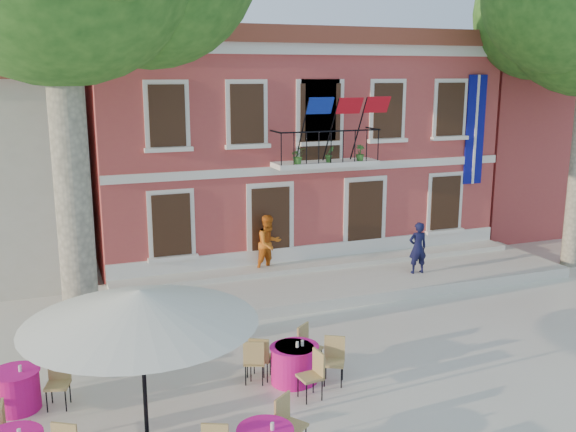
{
  "coord_description": "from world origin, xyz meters",
  "views": [
    {
      "loc": [
        -5.75,
        -11.91,
        6.14
      ],
      "look_at": [
        0.04,
        3.5,
        2.47
      ],
      "focal_mm": 40.0,
      "sensor_mm": 36.0,
      "label": 1
    }
  ],
  "objects_px": {
    "pedestrian_navy": "(418,248)",
    "cafe_table_3": "(16,388)",
    "pedestrian_orange": "(269,244)",
    "patio_umbrella": "(140,307)",
    "cafe_table_1": "(292,363)",
    "cafe_table_4": "(297,362)"
  },
  "relations": [
    {
      "from": "pedestrian_navy",
      "to": "cafe_table_1",
      "type": "height_order",
      "value": "pedestrian_navy"
    },
    {
      "from": "pedestrian_navy",
      "to": "cafe_table_4",
      "type": "distance_m",
      "value": 7.34
    },
    {
      "from": "cafe_table_1",
      "to": "cafe_table_4",
      "type": "height_order",
      "value": "same"
    },
    {
      "from": "patio_umbrella",
      "to": "cafe_table_3",
      "type": "bearing_deg",
      "value": 133.69
    },
    {
      "from": "patio_umbrella",
      "to": "cafe_table_1",
      "type": "height_order",
      "value": "patio_umbrella"
    },
    {
      "from": "cafe_table_1",
      "to": "cafe_table_4",
      "type": "xyz_separation_m",
      "value": [
        0.12,
        0.03,
        -0.01
      ]
    },
    {
      "from": "cafe_table_1",
      "to": "cafe_table_4",
      "type": "distance_m",
      "value": 0.13
    },
    {
      "from": "pedestrian_orange",
      "to": "pedestrian_navy",
      "type": "bearing_deg",
      "value": -40.1
    },
    {
      "from": "pedestrian_orange",
      "to": "cafe_table_4",
      "type": "bearing_deg",
      "value": -122.2
    },
    {
      "from": "pedestrian_navy",
      "to": "cafe_table_4",
      "type": "bearing_deg",
      "value": 44.71
    },
    {
      "from": "pedestrian_navy",
      "to": "cafe_table_3",
      "type": "distance_m",
      "value": 11.64
    },
    {
      "from": "cafe_table_3",
      "to": "cafe_table_1",
      "type": "bearing_deg",
      "value": -8.86
    },
    {
      "from": "patio_umbrella",
      "to": "pedestrian_navy",
      "type": "distance_m",
      "value": 10.83
    },
    {
      "from": "cafe_table_1",
      "to": "cafe_table_4",
      "type": "bearing_deg",
      "value": 13.48
    },
    {
      "from": "patio_umbrella",
      "to": "cafe_table_1",
      "type": "relative_size",
      "value": 2.03
    },
    {
      "from": "cafe_table_1",
      "to": "cafe_table_3",
      "type": "xyz_separation_m",
      "value": [
        -5.18,
        0.81,
        0.0
      ]
    },
    {
      "from": "patio_umbrella",
      "to": "cafe_table_3",
      "type": "height_order",
      "value": "patio_umbrella"
    },
    {
      "from": "pedestrian_navy",
      "to": "cafe_table_3",
      "type": "bearing_deg",
      "value": 24.83
    },
    {
      "from": "pedestrian_navy",
      "to": "pedestrian_orange",
      "type": "height_order",
      "value": "pedestrian_orange"
    },
    {
      "from": "patio_umbrella",
      "to": "pedestrian_orange",
      "type": "height_order",
      "value": "patio_umbrella"
    },
    {
      "from": "patio_umbrella",
      "to": "cafe_table_4",
      "type": "relative_size",
      "value": 2.0
    },
    {
      "from": "patio_umbrella",
      "to": "cafe_table_1",
      "type": "bearing_deg",
      "value": 23.76
    }
  ]
}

